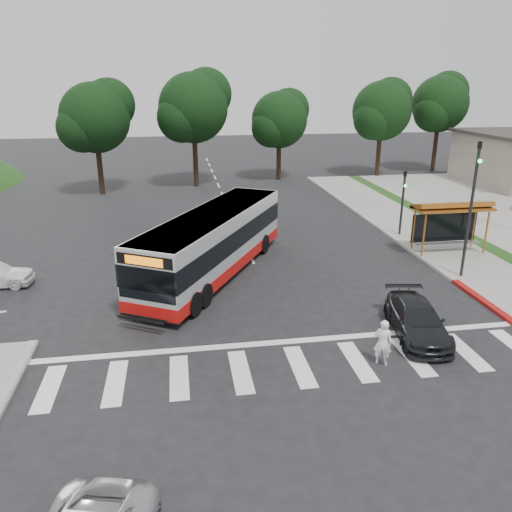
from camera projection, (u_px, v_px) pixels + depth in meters
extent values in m
plane|color=black|center=(272.00, 304.00, 21.32)|extent=(140.00, 140.00, 0.00)
cube|color=gray|center=(424.00, 236.00, 30.39)|extent=(4.00, 40.00, 0.12)
cube|color=#9E9991|center=(393.00, 238.00, 30.09)|extent=(0.30, 40.00, 0.15)
cube|color=maroon|center=(493.00, 308.00, 20.77)|extent=(0.32, 6.00, 0.15)
cube|color=silver|center=(300.00, 366.00, 16.66)|extent=(18.00, 2.60, 0.01)
cylinder|color=#A55B1B|center=(424.00, 236.00, 26.34)|extent=(0.10, 0.10, 2.30)
cylinder|color=#A55B1B|center=(486.00, 233.00, 26.87)|extent=(0.10, 0.10, 2.30)
cylinder|color=#A55B1B|center=(413.00, 230.00, 27.45)|extent=(0.10, 0.10, 2.30)
cylinder|color=#A55B1B|center=(474.00, 227.00, 27.99)|extent=(0.10, 0.10, 2.30)
cube|color=#A55B1B|center=(452.00, 208.00, 26.73)|extent=(4.20, 1.60, 0.12)
cube|color=#A55B1B|center=(452.00, 205.00, 26.73)|extent=(4.20, 1.32, 0.51)
cube|color=black|center=(444.00, 227.00, 27.71)|extent=(3.80, 0.06, 1.60)
cube|color=gray|center=(448.00, 243.00, 27.40)|extent=(3.60, 0.40, 0.08)
cylinder|color=black|center=(470.00, 213.00, 23.07)|extent=(0.14, 0.14, 6.50)
imported|color=black|center=(479.00, 153.00, 22.16)|extent=(0.16, 0.20, 1.00)
sphere|color=#19E533|center=(480.00, 161.00, 22.10)|extent=(0.18, 0.18, 0.18)
cylinder|color=black|center=(402.00, 204.00, 30.00)|extent=(0.14, 0.14, 4.00)
imported|color=black|center=(405.00, 179.00, 29.51)|extent=(0.16, 0.20, 1.00)
sphere|color=#19E533|center=(405.00, 186.00, 29.45)|extent=(0.18, 0.18, 0.18)
cylinder|color=black|center=(378.00, 153.00, 49.02)|extent=(0.44, 0.44, 4.40)
sphere|color=black|center=(382.00, 111.00, 47.69)|extent=(5.60, 5.60, 5.60)
sphere|color=black|center=(390.00, 100.00, 48.31)|extent=(4.20, 4.20, 4.20)
sphere|color=black|center=(374.00, 119.00, 47.13)|extent=(3.92, 3.92, 3.92)
cylinder|color=black|center=(435.00, 148.00, 51.89)|extent=(0.44, 0.44, 4.84)
sphere|color=black|center=(440.00, 104.00, 50.43)|extent=(5.60, 5.60, 5.60)
sphere|color=black|center=(447.00, 92.00, 51.01)|extent=(4.20, 4.20, 4.20)
sphere|color=black|center=(433.00, 112.00, 49.89)|extent=(3.92, 3.92, 3.92)
cylinder|color=black|center=(195.00, 159.00, 44.43)|extent=(0.44, 0.44, 4.84)
sphere|color=black|center=(193.00, 108.00, 42.97)|extent=(6.00, 6.00, 6.00)
sphere|color=black|center=(206.00, 94.00, 43.62)|extent=(4.50, 4.50, 4.50)
sphere|color=black|center=(182.00, 118.00, 42.37)|extent=(4.20, 4.20, 4.20)
cylinder|color=black|center=(279.00, 159.00, 47.64)|extent=(0.44, 0.44, 3.96)
sphere|color=black|center=(279.00, 120.00, 46.44)|extent=(5.20, 5.20, 5.20)
sphere|color=black|center=(289.00, 109.00, 47.02)|extent=(3.90, 3.90, 3.90)
sphere|color=black|center=(271.00, 128.00, 45.91)|extent=(3.64, 3.64, 3.64)
cylinder|color=black|center=(100.00, 168.00, 41.45)|extent=(0.44, 0.44, 4.40)
sphere|color=black|center=(95.00, 118.00, 40.12)|extent=(5.60, 5.60, 5.60)
sphere|color=black|center=(109.00, 104.00, 40.74)|extent=(4.20, 4.20, 4.20)
sphere|color=black|center=(82.00, 128.00, 39.56)|extent=(3.92, 3.92, 3.92)
imported|color=white|center=(383.00, 342.00, 16.53)|extent=(0.71, 0.64, 1.64)
imported|color=black|center=(417.00, 320.00, 18.51)|extent=(2.43, 4.51, 1.24)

